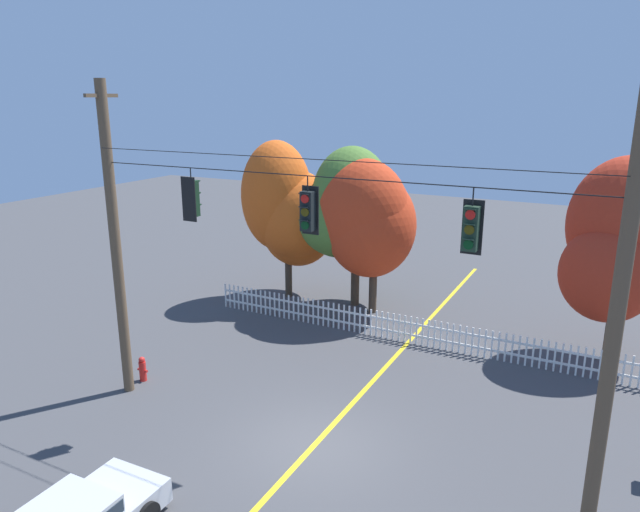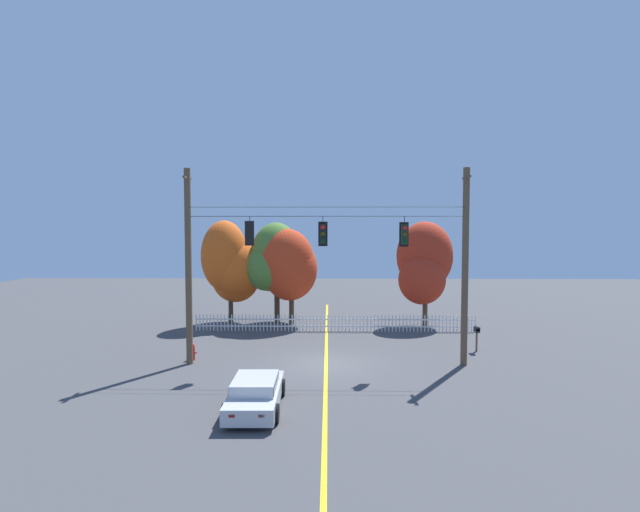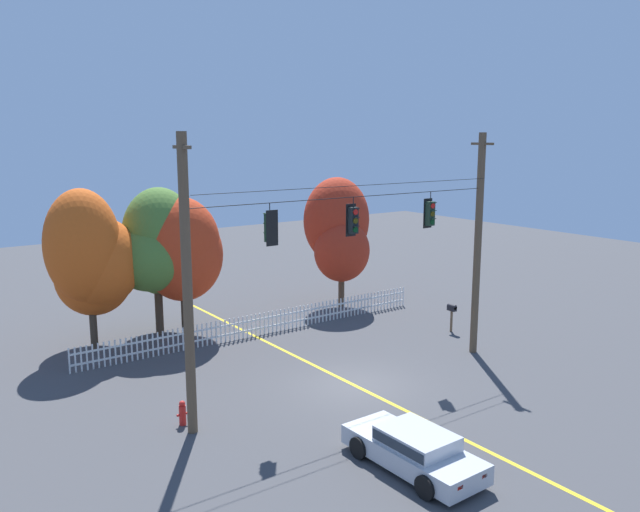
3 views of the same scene
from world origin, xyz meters
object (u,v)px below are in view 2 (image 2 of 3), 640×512
object	(u,v)px
parked_car	(256,392)
roadside_mailbox	(477,331)
traffic_signal_eastbound_side	(250,233)
autumn_maple_mid	(276,264)
fire_hydrant	(193,352)
traffic_signal_southbound_primary	(323,234)
autumn_maple_near_fence	(232,266)
autumn_maple_far_west	(424,266)
autumn_oak_far_east	(288,264)
traffic_signal_westbound_side	(404,234)

from	to	relation	value
parked_car	roadside_mailbox	size ratio (longest dim) A/B	3.20
traffic_signal_eastbound_side	autumn_maple_mid	xyz separation A→B (m)	(0.11, 9.87, -2.15)
autumn_maple_mid	fire_hydrant	size ratio (longest dim) A/B	8.44
roadside_mailbox	traffic_signal_southbound_primary	bearing A→B (deg)	-162.43
traffic_signal_eastbound_side	autumn_maple_near_fence	xyz separation A→B (m)	(-2.85, 9.78, -2.30)
autumn_maple_mid	parked_car	size ratio (longest dim) A/B	1.61
traffic_signal_eastbound_side	traffic_signal_southbound_primary	distance (m)	3.39
autumn_maple_mid	autumn_maple_far_west	xyz separation A→B (m)	(9.87, -0.41, -0.04)
autumn_maple_far_west	parked_car	xyz separation A→B (m)	(-8.89, -15.09, -3.37)
autumn_maple_near_fence	autumn_maple_far_west	xyz separation A→B (m)	(12.83, -0.32, 0.10)
parked_car	autumn_oak_far_east	bearing A→B (deg)	90.48
autumn_maple_near_fence	fire_hydrant	xyz separation A→B (m)	(-0.09, -9.12, -3.47)
traffic_signal_southbound_primary	autumn_maple_mid	distance (m)	10.60
traffic_signal_eastbound_side	parked_car	bearing A→B (deg)	-79.07
traffic_signal_southbound_primary	autumn_oak_far_east	size ratio (longest dim) A/B	0.22
fire_hydrant	traffic_signal_westbound_side	bearing A→B (deg)	-3.62
traffic_signal_southbound_primary	roadside_mailbox	size ratio (longest dim) A/B	1.05
autumn_maple_mid	autumn_maple_far_west	size ratio (longest dim) A/B	0.99
traffic_signal_westbound_side	autumn_maple_near_fence	xyz separation A→B (m)	(-10.01, 9.76, -2.24)
roadside_mailbox	traffic_signal_eastbound_side	bearing A→B (deg)	-167.39
autumn_maple_near_fence	roadside_mailbox	world-z (taller)	autumn_maple_near_fence
autumn_maple_near_fence	fire_hydrant	bearing A→B (deg)	-90.58
autumn_maple_far_west	parked_car	bearing A→B (deg)	-120.50
traffic_signal_westbound_side	roadside_mailbox	size ratio (longest dim) A/B	1.07
autumn_maple_mid	parked_car	xyz separation A→B (m)	(0.98, -15.50, -3.41)
traffic_signal_southbound_primary	fire_hydrant	distance (m)	8.57
autumn_maple_near_fence	autumn_maple_mid	size ratio (longest dim) A/B	1.02
traffic_signal_eastbound_side	parked_car	xyz separation A→B (m)	(1.09, -5.63, -5.56)
autumn_maple_mid	autumn_maple_far_west	distance (m)	9.87
traffic_signal_westbound_side	autumn_oak_far_east	distance (m)	11.41
roadside_mailbox	autumn_oak_far_east	bearing A→B (deg)	146.69
autumn_maple_near_fence	autumn_maple_far_west	size ratio (longest dim) A/B	1.01
traffic_signal_westbound_side	autumn_maple_mid	size ratio (longest dim) A/B	0.21
autumn_maple_mid	autumn_maple_far_west	bearing A→B (deg)	-2.40
roadside_mailbox	autumn_maple_near_fence	bearing A→B (deg)	153.04
autumn_maple_near_fence	fire_hydrant	distance (m)	9.76
traffic_signal_eastbound_side	roadside_mailbox	world-z (taller)	traffic_signal_eastbound_side
traffic_signal_eastbound_side	autumn_maple_far_west	size ratio (longest dim) A/B	0.20
fire_hydrant	roadside_mailbox	bearing A→B (deg)	7.51
traffic_signal_eastbound_side	autumn_oak_far_east	bearing A→B (deg)	84.15
traffic_signal_eastbound_side	autumn_maple_mid	distance (m)	10.10
traffic_signal_eastbound_side	roadside_mailbox	distance (m)	12.71
traffic_signal_southbound_primary	autumn_maple_mid	size ratio (longest dim) A/B	0.20
traffic_signal_southbound_primary	parked_car	bearing A→B (deg)	-112.20
roadside_mailbox	autumn_maple_far_west	bearing A→B (deg)	101.38
traffic_signal_eastbound_side	fire_hydrant	size ratio (longest dim) A/B	1.68
autumn_maple_mid	fire_hydrant	xyz separation A→B (m)	(-3.05, -9.21, -3.62)
traffic_signal_eastbound_side	fire_hydrant	xyz separation A→B (m)	(-2.94, 0.66, -5.77)
autumn_maple_mid	fire_hydrant	bearing A→B (deg)	-108.34
traffic_signal_westbound_side	parked_car	xyz separation A→B (m)	(-6.08, -5.65, -5.51)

